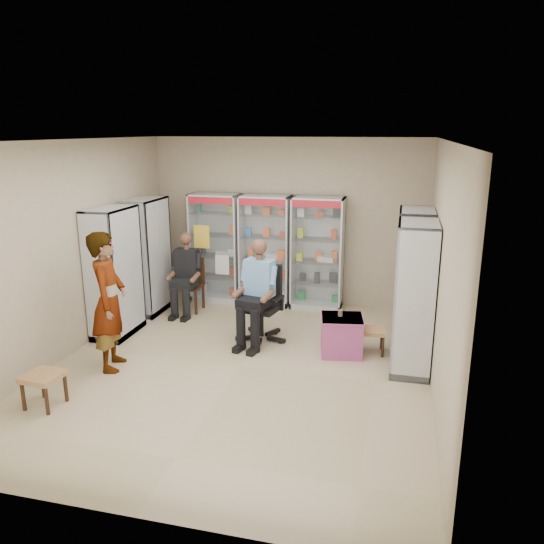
% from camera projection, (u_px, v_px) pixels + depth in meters
% --- Properties ---
extents(floor, '(6.00, 6.00, 0.00)m').
position_uv_depth(floor, '(240.00, 366.00, 7.23)').
color(floor, tan).
rests_on(floor, ground).
extents(room_shell, '(5.02, 6.02, 3.01)m').
position_uv_depth(room_shell, '(238.00, 224.00, 6.72)').
color(room_shell, tan).
rests_on(room_shell, ground).
extents(cabinet_back_left, '(0.90, 0.50, 2.00)m').
position_uv_depth(cabinet_back_left, '(216.00, 248.00, 9.83)').
color(cabinet_back_left, '#B0B2B7').
rests_on(cabinet_back_left, floor).
extents(cabinet_back_mid, '(0.90, 0.50, 2.00)m').
position_uv_depth(cabinet_back_mid, '(266.00, 251.00, 9.61)').
color(cabinet_back_mid, '#B3B5BA').
rests_on(cabinet_back_mid, floor).
extents(cabinet_back_right, '(0.90, 0.50, 2.00)m').
position_uv_depth(cabinet_back_right, '(317.00, 253.00, 9.39)').
color(cabinet_back_right, '#9FA1A6').
rests_on(cabinet_back_right, floor).
extents(cabinet_right_far, '(0.90, 0.50, 2.00)m').
position_uv_depth(cabinet_right_far, '(413.00, 276.00, 7.95)').
color(cabinet_right_far, '#A9ACB1').
rests_on(cabinet_right_far, floor).
extents(cabinet_right_near, '(0.90, 0.50, 2.00)m').
position_uv_depth(cabinet_right_near, '(414.00, 298.00, 6.92)').
color(cabinet_right_near, '#A1A3A8').
rests_on(cabinet_right_near, floor).
extents(cabinet_left_far, '(0.90, 0.50, 2.00)m').
position_uv_depth(cabinet_left_far, '(147.00, 256.00, 9.17)').
color(cabinet_left_far, '#9FA1A6').
rests_on(cabinet_left_far, floor).
extents(cabinet_left_near, '(0.90, 0.50, 2.00)m').
position_uv_depth(cabinet_left_near, '(114.00, 273.00, 8.14)').
color(cabinet_left_near, silver).
rests_on(cabinet_left_near, floor).
extents(wooden_chair, '(0.42, 0.42, 0.94)m').
position_uv_depth(wooden_chair, '(190.00, 285.00, 9.34)').
color(wooden_chair, '#311D13').
rests_on(wooden_chair, floor).
extents(seated_customer, '(0.44, 0.60, 1.34)m').
position_uv_depth(seated_customer, '(188.00, 275.00, 9.24)').
color(seated_customer, black).
rests_on(seated_customer, floor).
extents(office_chair, '(0.75, 0.75, 1.17)m').
position_uv_depth(office_chair, '(261.00, 304.00, 8.00)').
color(office_chair, black).
rests_on(office_chair, floor).
extents(seated_shopkeeper, '(0.62, 0.76, 1.49)m').
position_uv_depth(seated_shopkeeper, '(260.00, 295.00, 7.91)').
color(seated_shopkeeper, '#71AEDF').
rests_on(seated_shopkeeper, floor).
extents(pink_trunk, '(0.66, 0.64, 0.55)m').
position_uv_depth(pink_trunk, '(342.00, 335.00, 7.59)').
color(pink_trunk, '#A04088').
rests_on(pink_trunk, floor).
extents(tea_glass, '(0.07, 0.07, 0.09)m').
position_uv_depth(tea_glass, '(340.00, 313.00, 7.56)').
color(tea_glass, '#541707').
rests_on(tea_glass, pink_trunk).
extents(woven_stool_a, '(0.40, 0.40, 0.36)m').
position_uv_depth(woven_stool_a, '(372.00, 341.00, 7.64)').
color(woven_stool_a, '#9D7D42').
rests_on(woven_stool_a, floor).
extents(woven_stool_b, '(0.43, 0.43, 0.41)m').
position_uv_depth(woven_stool_b, '(45.00, 390.00, 6.16)').
color(woven_stool_b, tan).
rests_on(woven_stool_b, floor).
extents(standing_man, '(0.62, 0.78, 1.87)m').
position_uv_depth(standing_man, '(109.00, 301.00, 6.99)').
color(standing_man, gray).
rests_on(standing_man, floor).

